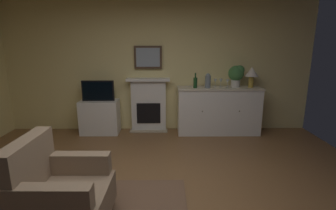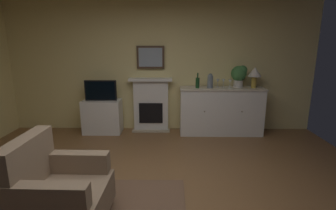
{
  "view_description": "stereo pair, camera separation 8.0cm",
  "coord_description": "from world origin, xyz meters",
  "views": [
    {
      "loc": [
        0.15,
        -2.49,
        1.77
      ],
      "look_at": [
        0.19,
        0.69,
        1.0
      ],
      "focal_mm": 27.12,
      "sensor_mm": 36.0,
      "label": 1
    },
    {
      "loc": [
        0.23,
        -2.49,
        1.77
      ],
      "look_at": [
        0.19,
        0.69,
        1.0
      ],
      "focal_mm": 27.12,
      "sensor_mm": 36.0,
      "label": 2
    }
  ],
  "objects": [
    {
      "name": "vase_decorative",
      "position": [
        0.97,
        2.36,
        1.08
      ],
      "size": [
        0.11,
        0.11,
        0.28
      ],
      "color": "slate",
      "rests_on": "sideboard_cabinet"
    },
    {
      "name": "tv_cabinet",
      "position": [
        -1.17,
        2.42,
        0.34
      ],
      "size": [
        0.75,
        0.42,
        0.68
      ],
      "color": "white",
      "rests_on": "ground_plane"
    },
    {
      "name": "wine_glass_right",
      "position": [
        1.35,
        2.36,
        1.06
      ],
      "size": [
        0.07,
        0.07,
        0.16
      ],
      "color": "silver",
      "rests_on": "sideboard_cabinet"
    },
    {
      "name": "armchair",
      "position": [
        -0.87,
        -0.32,
        0.38
      ],
      "size": [
        0.82,
        0.79,
        0.92
      ],
      "color": "#8C7259",
      "rests_on": "ground_plane"
    },
    {
      "name": "wine_glass_center",
      "position": [
        1.24,
        2.45,
        1.06
      ],
      "size": [
        0.07,
        0.07,
        0.16
      ],
      "color": "silver",
      "rests_on": "sideboard_cabinet"
    },
    {
      "name": "ground_plane",
      "position": [
        0.0,
        0.0,
        -0.05
      ],
      "size": [
        6.24,
        5.49,
        0.1
      ],
      "primitive_type": "cube",
      "color": "brown",
      "rests_on": "ground"
    },
    {
      "name": "potted_plant_small",
      "position": [
        1.55,
        2.46,
        1.19
      ],
      "size": [
        0.3,
        0.3,
        0.43
      ],
      "color": "beige",
      "rests_on": "sideboard_cabinet"
    },
    {
      "name": "framed_picture",
      "position": [
        -0.19,
        2.63,
        1.51
      ],
      "size": [
        0.55,
        0.04,
        0.45
      ],
      "color": "#473323"
    },
    {
      "name": "wine_bottle",
      "position": [
        0.73,
        2.36,
        1.04
      ],
      "size": [
        0.08,
        0.08,
        0.29
      ],
      "color": "#193F1E",
      "rests_on": "sideboard_cabinet"
    },
    {
      "name": "wall_rear",
      "position": [
        0.0,
        2.71,
        1.36
      ],
      "size": [
        6.24,
        0.06,
        2.72
      ],
      "primitive_type": "cube",
      "color": "#EAD68C",
      "rests_on": "ground_plane"
    },
    {
      "name": "sideboard_cabinet",
      "position": [
        1.21,
        2.41,
        0.47
      ],
      "size": [
        1.64,
        0.49,
        0.94
      ],
      "color": "white",
      "rests_on": "ground_plane"
    },
    {
      "name": "table_lamp",
      "position": [
        1.83,
        2.41,
        1.22
      ],
      "size": [
        0.26,
        0.26,
        0.4
      ],
      "color": "#B79338",
      "rests_on": "sideboard_cabinet"
    },
    {
      "name": "fireplace_unit",
      "position": [
        -0.19,
        2.59,
        0.55
      ],
      "size": [
        0.87,
        0.3,
        1.1
      ],
      "color": "white",
      "rests_on": "ground_plane"
    },
    {
      "name": "wine_glass_left",
      "position": [
        1.13,
        2.45,
        1.06
      ],
      "size": [
        0.07,
        0.07,
        0.16
      ],
      "color": "silver",
      "rests_on": "sideboard_cabinet"
    },
    {
      "name": "tv_set",
      "position": [
        -1.17,
        2.4,
        0.88
      ],
      "size": [
        0.62,
        0.07,
        0.4
      ],
      "color": "black",
      "rests_on": "tv_cabinet"
    }
  ]
}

